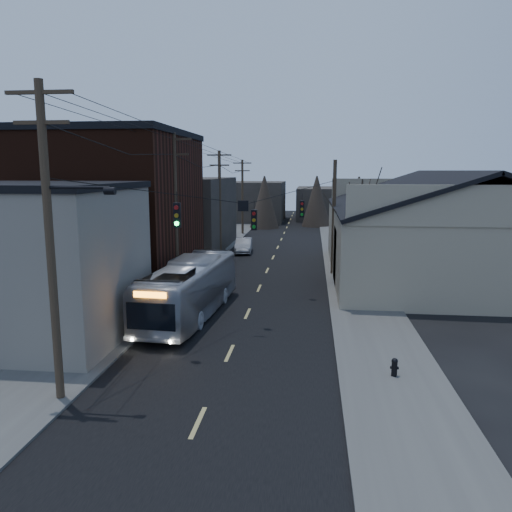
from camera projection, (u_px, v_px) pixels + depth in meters
The scene contains 15 objects.
ground at pixel (181, 459), 13.51m from camera, with size 160.00×160.00×0.00m, color black.
road_surface at pixel (271, 261), 42.89m from camera, with size 9.00×110.00×0.02m, color black.
sidewalk_left at pixel (197, 259), 43.60m from camera, with size 4.00×110.00×0.12m, color #474744.
sidewalk_right at pixel (348, 262), 42.17m from camera, with size 4.00×110.00×0.12m, color #474744.
building_clapboard at pixel (38, 264), 22.72m from camera, with size 8.00×8.00×7.00m, color gray.
building_brick at pixel (111, 212), 33.35m from camera, with size 10.00×12.00×10.00m, color black.
building_left_far at pixel (181, 214), 49.22m from camera, with size 9.00×14.00×7.00m, color #2D2A24.
warehouse at pixel (445, 241), 36.11m from camera, with size 16.16×20.60×7.73m.
building_far_left at pixel (251, 201), 77.32m from camera, with size 10.00×12.00×6.00m, color #2D2A24.
building_far_right at pixel (334, 203), 80.87m from camera, with size 12.00×14.00×5.00m, color #2D2A24.
bare_tree at pixel (360, 236), 31.77m from camera, with size 0.40×0.40×7.20m, color black.
utility_lines at pixel (223, 209), 36.66m from camera, with size 11.24×45.28×10.50m.
bus at pixel (190, 289), 26.52m from camera, with size 2.54×10.87×3.03m, color #9DA0A9.
parked_car at pixel (244, 245), 47.35m from camera, with size 1.48×4.24×1.40m, color #96989D.
fire_hydrant at pixel (394, 366), 18.66m from camera, with size 0.33×0.24×0.70m.
Camera 1 is at (3.39, -12.08, 7.73)m, focal length 35.00 mm.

